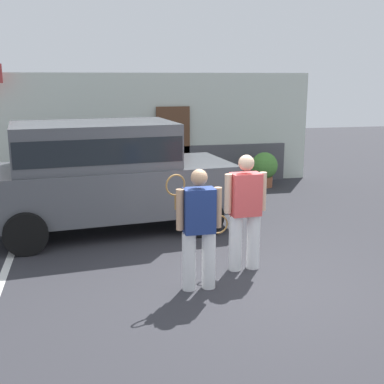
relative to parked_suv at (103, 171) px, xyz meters
The scene contains 7 objects.
ground_plane 3.54m from the parked_suv, 58.85° to the right, with size 40.00×40.00×0.00m, color #2D2D33.
parking_stripe_0 2.39m from the parked_suv, 139.45° to the right, with size 0.12×4.40×0.01m, color silver.
house_frontage 4.34m from the parked_suv, 66.39° to the left, with size 8.32×0.40×2.97m.
parked_suv is the anchor object (origin of this frame).
tennis_player_man 3.23m from the parked_suv, 69.82° to the right, with size 0.76×0.26×1.68m.
tennis_player_woman 3.16m from the parked_suv, 51.81° to the right, with size 0.91×0.29×1.76m.
potted_plant_by_porch 5.27m from the parked_suv, 34.14° to the left, with size 0.70×0.70×0.92m.
Camera 1 is at (-2.10, -6.34, 2.85)m, focal length 46.15 mm.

